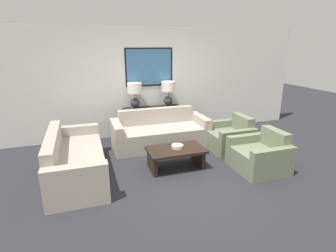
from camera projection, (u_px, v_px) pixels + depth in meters
ground_plane at (184, 174)px, 4.71m from camera, size 20.00×20.00×0.00m
back_wall at (149, 82)px, 6.53m from camera, size 8.24×0.12×2.65m
console_table at (152, 122)px, 6.57m from camera, size 1.39×0.38×0.75m
table_lamp_left at (135, 93)px, 6.22m from camera, size 0.34×0.34×0.62m
table_lamp_right at (168, 91)px, 6.47m from camera, size 0.34×0.34×0.62m
couch_by_back_wall at (160, 133)px, 5.99m from camera, size 2.14×0.90×0.80m
couch_by_side at (75, 161)px, 4.58m from camera, size 0.90×2.14×0.80m
coffee_table at (176, 154)px, 4.87m from camera, size 1.05×0.62×0.39m
decorative_bowl at (177, 146)px, 4.86m from camera, size 0.22×0.22×0.06m
armchair_near_back_wall at (230, 138)px, 5.79m from camera, size 0.85×0.91×0.74m
armchair_near_camera at (260, 156)px, 4.83m from camera, size 0.85×0.91×0.74m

